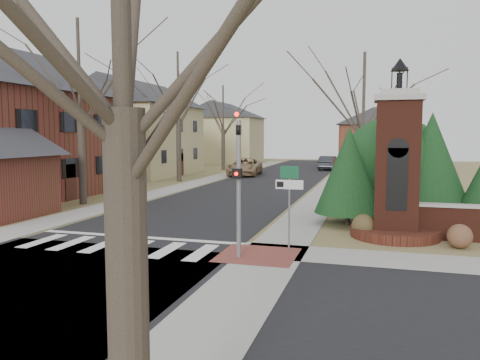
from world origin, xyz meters
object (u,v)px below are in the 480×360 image
(brick_gate_monument, at_px, (396,179))
(pickup_truck, at_px, (245,167))
(traffic_signal_pole, at_px, (239,174))
(distant_car, at_px, (329,163))
(sign_post, at_px, (289,191))

(brick_gate_monument, bearing_deg, pickup_truck, 117.39)
(traffic_signal_pole, height_order, distant_car, traffic_signal_pole)
(pickup_truck, bearing_deg, brick_gate_monument, -68.46)
(traffic_signal_pole, distance_m, brick_gate_monument, 6.47)
(traffic_signal_pole, distance_m, pickup_truck, 29.43)
(pickup_truck, bearing_deg, sign_post, -77.40)
(traffic_signal_pole, height_order, pickup_truck, traffic_signal_pole)
(brick_gate_monument, bearing_deg, sign_post, -138.58)
(traffic_signal_pole, bearing_deg, pickup_truck, 105.20)
(traffic_signal_pole, distance_m, sign_post, 2.02)
(distant_car, bearing_deg, sign_post, 98.08)
(sign_post, relative_size, distant_car, 0.60)
(brick_gate_monument, distance_m, distant_car, 33.89)
(traffic_signal_pole, xyz_separation_m, pickup_truck, (-7.70, 28.35, -1.77))
(brick_gate_monument, bearing_deg, traffic_signal_pole, -136.76)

